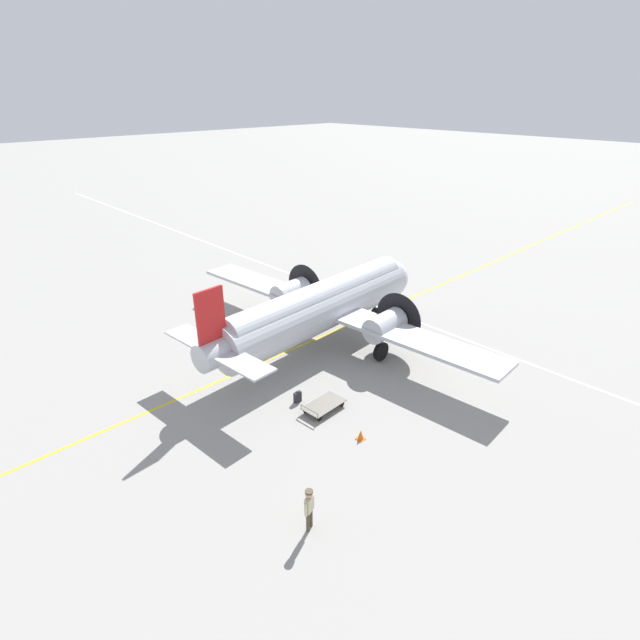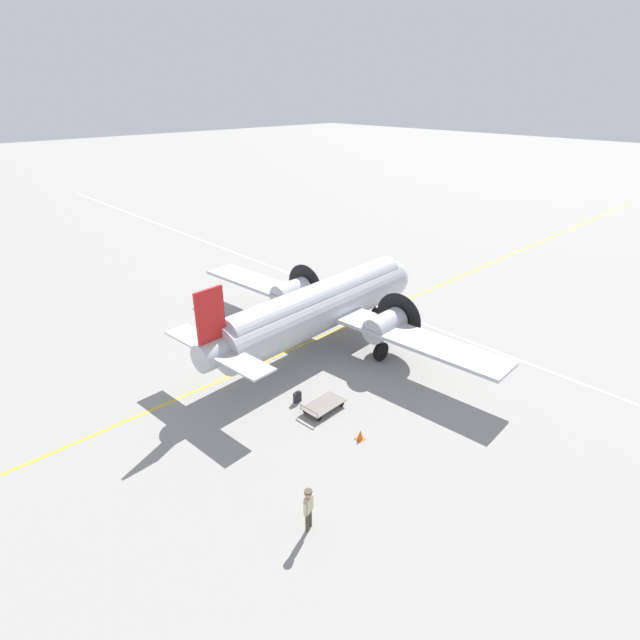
{
  "view_description": "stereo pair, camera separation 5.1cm",
  "coord_description": "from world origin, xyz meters",
  "px_view_note": "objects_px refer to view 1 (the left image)",
  "views": [
    {
      "loc": [
        -18.46,
        -19.32,
        14.16
      ],
      "look_at": [
        0.0,
        0.0,
        1.7
      ],
      "focal_mm": 28.0,
      "sensor_mm": 36.0,
      "label": 1
    },
    {
      "loc": [
        -18.43,
        -19.36,
        14.16
      ],
      "look_at": [
        0.0,
        0.0,
        1.7
      ],
      "focal_mm": 28.0,
      "sensor_mm": 36.0,
      "label": 2
    }
  ],
  "objects_px": {
    "crew_foreground": "(309,505)",
    "traffic_cone": "(361,435)",
    "airliner_main": "(325,305)",
    "suitcase_near_door": "(298,397)",
    "baggage_cart": "(324,405)"
  },
  "relations": [
    {
      "from": "crew_foreground",
      "to": "suitcase_near_door",
      "type": "height_order",
      "value": "crew_foreground"
    },
    {
      "from": "airliner_main",
      "to": "baggage_cart",
      "type": "xyz_separation_m",
      "value": [
        -4.92,
        -4.97,
        -2.27
      ]
    },
    {
      "from": "airliner_main",
      "to": "suitcase_near_door",
      "type": "bearing_deg",
      "value": -150.38
    },
    {
      "from": "suitcase_near_door",
      "to": "airliner_main",
      "type": "bearing_deg",
      "value": 33.7
    },
    {
      "from": "airliner_main",
      "to": "crew_foreground",
      "type": "relative_size",
      "value": 12.78
    },
    {
      "from": "suitcase_near_door",
      "to": "traffic_cone",
      "type": "relative_size",
      "value": 1.26
    },
    {
      "from": "baggage_cart",
      "to": "traffic_cone",
      "type": "distance_m",
      "value": 2.75
    },
    {
      "from": "airliner_main",
      "to": "baggage_cart",
      "type": "relative_size",
      "value": 10.34
    },
    {
      "from": "airliner_main",
      "to": "traffic_cone",
      "type": "distance_m",
      "value": 9.62
    },
    {
      "from": "suitcase_near_door",
      "to": "traffic_cone",
      "type": "xyz_separation_m",
      "value": [
        0.1,
        -4.12,
        -0.06
      ]
    },
    {
      "from": "airliner_main",
      "to": "traffic_cone",
      "type": "bearing_deg",
      "value": -128.51
    },
    {
      "from": "baggage_cart",
      "to": "suitcase_near_door",
      "type": "bearing_deg",
      "value": 105.33
    },
    {
      "from": "suitcase_near_door",
      "to": "traffic_cone",
      "type": "distance_m",
      "value": 4.12
    },
    {
      "from": "airliner_main",
      "to": "suitcase_near_door",
      "type": "xyz_separation_m",
      "value": [
        -5.37,
        -3.58,
        -2.27
      ]
    },
    {
      "from": "crew_foreground",
      "to": "traffic_cone",
      "type": "relative_size",
      "value": 3.71
    }
  ]
}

